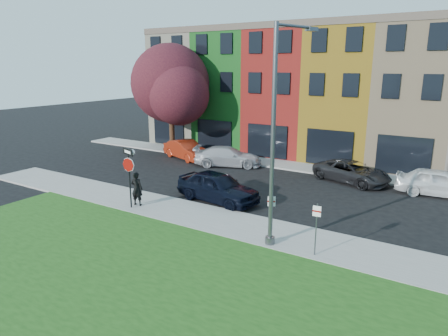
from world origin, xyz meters
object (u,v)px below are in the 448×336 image
Objects in this scene: sedan_near at (218,187)px; man at (137,189)px; stop_sign at (129,166)px; street_lamp at (276,139)px.

man is at bearing 142.63° from sedan_near.
sedan_near is at bearing 68.17° from stop_sign.
sedan_near is at bearing -146.87° from man.
stop_sign reaches higher than sedan_near.
street_lamp is (4.98, -3.46, 3.69)m from sedan_near.
street_lamp is (8.07, -0.40, 3.50)m from man.
sedan_near is 0.59× the size of street_lamp.
stop_sign is 1.40m from man.
man is 0.21× the size of street_lamp.
man is 8.80m from street_lamp.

